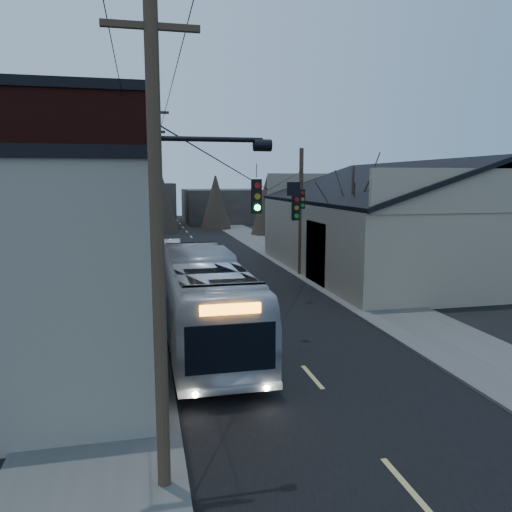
{
  "coord_description": "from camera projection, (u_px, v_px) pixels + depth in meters",
  "views": [
    {
      "loc": [
        -5.25,
        -6.81,
        6.42
      ],
      "look_at": [
        -0.3,
        15.08,
        3.0
      ],
      "focal_mm": 35.0,
      "sensor_mm": 36.0,
      "label": 1
    }
  ],
  "objects": [
    {
      "name": "sidewalk_right",
      "position": [
        299.0,
        262.0,
        39.01
      ],
      "size": [
        4.0,
        110.0,
        0.12
      ],
      "primitive_type": "cube",
      "color": "#474744",
      "rests_on": "ground"
    },
    {
      "name": "road_surface",
      "position": [
        216.0,
        266.0,
        37.6
      ],
      "size": [
        9.0,
        110.0,
        0.02
      ],
      "primitive_type": "cube",
      "color": "black",
      "rests_on": "ground"
    },
    {
      "name": "building_left_far",
      "position": [
        90.0,
        216.0,
        40.79
      ],
      "size": [
        9.0,
        14.0,
        7.0
      ],
      "primitive_type": "cube",
      "color": "#2E2925",
      "rests_on": "ground"
    },
    {
      "name": "parked_car",
      "position": [
        172.0,
        248.0,
        42.48
      ],
      "size": [
        1.65,
        4.36,
        1.42
      ],
      "primitive_type": "imported",
      "rotation": [
        0.0,
        0.0,
        -0.03
      ],
      "color": "#A9ABB1",
      "rests_on": "ground"
    },
    {
      "name": "warehouse",
      "position": [
        409.0,
        233.0,
        35.21
      ],
      "size": [
        16.16,
        20.6,
        7.73
      ],
      "color": "gray",
      "rests_on": "ground"
    },
    {
      "name": "building_far_right",
      "position": [
        224.0,
        206.0,
        77.32
      ],
      "size": [
        12.0,
        14.0,
        5.0
      ],
      "primitive_type": "cube",
      "color": "#2E2925",
      "rests_on": "ground"
    },
    {
      "name": "building_clapboard",
      "position": [
        17.0,
        279.0,
        14.87
      ],
      "size": [
        8.0,
        8.0,
        7.0
      ],
      "primitive_type": "cube",
      "color": "gray",
      "rests_on": "ground"
    },
    {
      "name": "utility_lines",
      "position": [
        179.0,
        204.0,
        30.53
      ],
      "size": [
        11.24,
        45.28,
        10.5
      ],
      "color": "#382B1E",
      "rests_on": "ground"
    },
    {
      "name": "building_far_left",
      "position": [
        138.0,
        205.0,
        69.6
      ],
      "size": [
        10.0,
        12.0,
        6.0
      ],
      "primitive_type": "cube",
      "color": "#2E2925",
      "rests_on": "ground"
    },
    {
      "name": "building_brick",
      "position": [
        46.0,
        209.0,
        25.03
      ],
      "size": [
        10.0,
        12.0,
        10.0
      ],
      "primitive_type": "cube",
      "color": "black",
      "rests_on": "ground"
    },
    {
      "name": "bare_tree",
      "position": [
        352.0,
        229.0,
        28.83
      ],
      "size": [
        0.4,
        0.4,
        7.2
      ],
      "primitive_type": "cone",
      "color": "black",
      "rests_on": "ground"
    },
    {
      "name": "sidewalk_left",
      "position": [
        128.0,
        269.0,
        36.18
      ],
      "size": [
        4.0,
        110.0,
        0.12
      ],
      "primitive_type": "cube",
      "color": "#474744",
      "rests_on": "ground"
    },
    {
      "name": "bus",
      "position": [
        204.0,
        299.0,
        19.81
      ],
      "size": [
        2.97,
        12.61,
        3.51
      ],
      "primitive_type": "imported",
      "rotation": [
        0.0,
        0.0,
        3.14
      ],
      "color": "#B7BBC4",
      "rests_on": "ground"
    }
  ]
}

